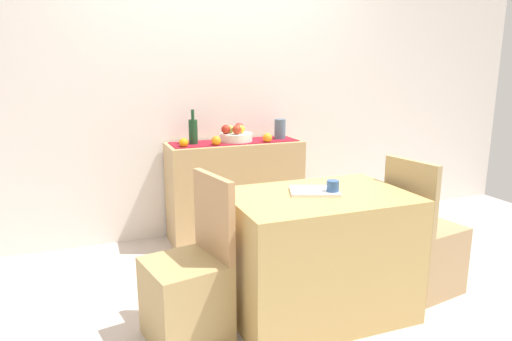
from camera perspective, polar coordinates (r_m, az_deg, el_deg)
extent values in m
cube|color=beige|center=(3.27, 1.43, -13.93)|extent=(6.40, 6.40, 0.02)
cube|color=silver|center=(4.04, -4.99, 11.21)|extent=(6.40, 0.06, 2.70)
cube|color=tan|center=(3.95, -2.61, -2.47)|extent=(1.12, 0.42, 0.84)
cube|color=maroon|center=(3.86, -2.68, 3.59)|extent=(1.06, 0.32, 0.01)
cylinder|color=white|center=(3.86, -2.48, 4.14)|extent=(0.27, 0.27, 0.07)
sphere|color=gold|center=(3.85, -1.87, 5.12)|extent=(0.07, 0.07, 0.07)
sphere|color=#B2281A|center=(3.81, -3.73, 5.10)|extent=(0.08, 0.08, 0.08)
sphere|color=#AF321D|center=(3.79, -2.38, 5.06)|extent=(0.08, 0.08, 0.08)
sphere|color=#B1352E|center=(3.92, -2.09, 5.37)|extent=(0.08, 0.08, 0.08)
sphere|color=#92AB3D|center=(3.87, -3.18, 5.13)|extent=(0.06, 0.06, 0.06)
cylinder|color=#1A4223|center=(3.75, -7.78, 4.72)|extent=(0.07, 0.07, 0.20)
cylinder|color=#1A4223|center=(3.73, -7.84, 6.87)|extent=(0.03, 0.03, 0.08)
cylinder|color=slate|center=(3.99, 2.99, 5.12)|extent=(0.10, 0.10, 0.17)
sphere|color=orange|center=(3.82, 1.41, 4.06)|extent=(0.08, 0.08, 0.08)
sphere|color=orange|center=(3.69, -4.94, 3.68)|extent=(0.08, 0.08, 0.08)
sphere|color=orange|center=(3.64, -8.94, 3.41)|extent=(0.07, 0.07, 0.07)
cube|color=tan|center=(2.81, 7.61, -10.20)|extent=(1.04, 0.71, 0.74)
cube|color=white|center=(2.71, 7.24, -2.55)|extent=(0.34, 0.30, 0.02)
cylinder|color=#315893|center=(2.68, 9.47, -2.08)|extent=(0.07, 0.07, 0.08)
cube|color=tan|center=(2.62, -8.67, -15.58)|extent=(0.47, 0.47, 0.45)
cube|color=tan|center=(2.51, -5.26, -5.55)|extent=(0.12, 0.40, 0.45)
cube|color=tan|center=(3.30, 20.03, -10.03)|extent=(0.46, 0.46, 0.45)
cube|color=tan|center=(3.02, 18.52, -2.97)|extent=(0.11, 0.40, 0.45)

